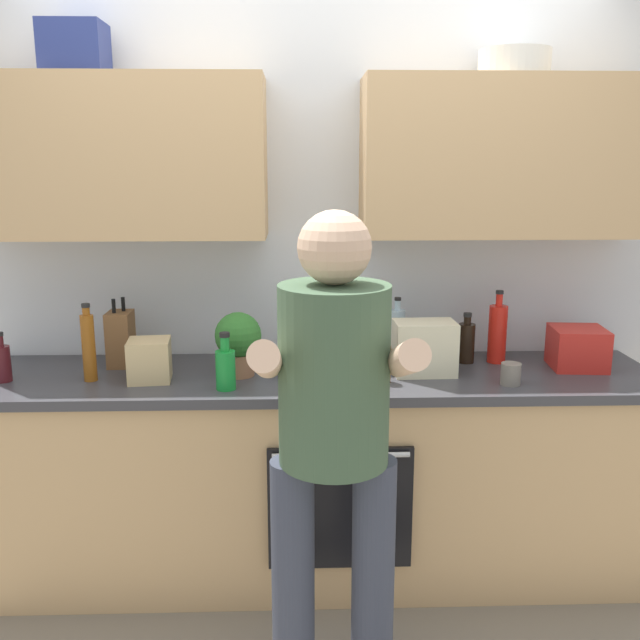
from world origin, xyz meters
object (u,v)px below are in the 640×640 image
object	(u,v)px
bottle_soda	(226,367)
cup_stoneware	(511,374)
mixing_bowl	(313,368)
grocery_bag_bread	(150,360)
bottle_hotsauce	(497,333)
knife_block	(121,339)
potted_herb	(238,341)
person_standing	(334,427)
grocery_bag_rice	(424,348)
bottle_vinegar	(383,362)
bottle_syrup	(89,346)
grocery_bag_crisps	(578,348)
bottle_soy	(466,342)
bottle_wine	(2,362)
bottle_water	(397,333)

from	to	relation	value
bottle_soda	cup_stoneware	world-z (taller)	bottle_soda
mixing_bowl	grocery_bag_bread	bearing A→B (deg)	-177.08
bottle_hotsauce	knife_block	distance (m)	1.63
potted_herb	cup_stoneware	bearing A→B (deg)	-8.35
person_standing	grocery_bag_rice	bearing A→B (deg)	60.94
bottle_vinegar	grocery_bag_rice	bearing A→B (deg)	31.63
bottle_syrup	bottle_hotsauce	distance (m)	1.71
bottle_hotsauce	mixing_bowl	size ratio (longest dim) A/B	1.13
bottle_syrup	grocery_bag_bread	size ratio (longest dim) A/B	1.89
bottle_vinegar	potted_herb	world-z (taller)	potted_herb
mixing_bowl	grocery_bag_bread	world-z (taller)	grocery_bag_bread
bottle_hotsauce	mixing_bowl	xyz separation A→B (m)	(-0.81, -0.18, -0.10)
potted_herb	grocery_bag_crisps	size ratio (longest dim) A/B	1.21
bottle_hotsauce	grocery_bag_bread	xyz separation A→B (m)	(-1.46, -0.22, -0.05)
bottle_soy	knife_block	bearing A→B (deg)	-179.98
bottle_wine	cup_stoneware	bearing A→B (deg)	-3.11
mixing_bowl	knife_block	distance (m)	0.85
bottle_water	bottle_wine	bearing A→B (deg)	-170.17
person_standing	bottle_water	bearing A→B (deg)	71.22
person_standing	bottle_soy	size ratio (longest dim) A/B	7.36
bottle_soy	person_standing	bearing A→B (deg)	-124.70
bottle_hotsauce	bottle_water	world-z (taller)	bottle_hotsauce
bottle_syrup	bottle_hotsauce	size ratio (longest dim) A/B	0.99
bottle_water	mixing_bowl	world-z (taller)	bottle_water
bottle_soda	grocery_bag_bread	xyz separation A→B (m)	(-0.32, 0.12, -0.00)
bottle_syrup	cup_stoneware	distance (m)	1.68
bottle_soda	grocery_bag_rice	size ratio (longest dim) A/B	0.90
bottle_syrup	bottle_soda	bearing A→B (deg)	-12.87
bottle_soy	bottle_hotsauce	world-z (taller)	bottle_hotsauce
bottle_soy	grocery_bag_rice	xyz separation A→B (m)	(-0.21, -0.16, 0.02)
grocery_bag_bread	mixing_bowl	bearing A→B (deg)	2.92
potted_herb	grocery_bag_bread	distance (m)	0.36
bottle_wine	mixing_bowl	xyz separation A→B (m)	(1.24, 0.03, -0.04)
bottle_wine	bottle_hotsauce	size ratio (longest dim) A/B	0.63
bottle_soda	bottle_wine	distance (m)	0.91
knife_block	cup_stoneware	bearing A→B (deg)	-11.33
bottle_vinegar	bottle_soy	size ratio (longest dim) A/B	0.92
cup_stoneware	mixing_bowl	world-z (taller)	cup_stoneware
cup_stoneware	potted_herb	size ratio (longest dim) A/B	0.33
bottle_water	potted_herb	world-z (taller)	bottle_water
potted_herb	grocery_bag_rice	world-z (taller)	potted_herb
bottle_wine	bottle_hotsauce	bearing A→B (deg)	5.85
bottle_vinegar	bottle_hotsauce	distance (m)	0.60
bottle_syrup	grocery_bag_crisps	xyz separation A→B (m)	(2.02, 0.12, -0.06)
bottle_wine	potted_herb	distance (m)	0.94
person_standing	bottle_soda	bearing A→B (deg)	124.41
cup_stoneware	knife_block	xyz separation A→B (m)	(-1.60, 0.32, 0.08)
grocery_bag_bread	grocery_bag_rice	size ratio (longest dim) A/B	0.67
person_standing	bottle_water	distance (m)	1.03
bottle_soda	knife_block	world-z (taller)	knife_block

